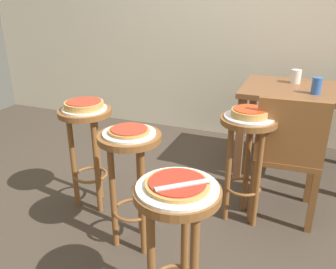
% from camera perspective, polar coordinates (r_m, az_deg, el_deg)
% --- Properties ---
extents(ground_plane, '(6.00, 6.00, 0.00)m').
position_cam_1_polar(ground_plane, '(2.42, 3.21, -13.50)').
color(ground_plane, '#42382D').
extents(stool_foreground, '(0.34, 0.34, 0.71)m').
position_cam_1_polar(stool_foreground, '(1.46, 1.46, -15.61)').
color(stool_foreground, brown).
rests_on(stool_foreground, ground_plane).
extents(serving_plate_foreground, '(0.32, 0.32, 0.01)m').
position_cam_1_polar(serving_plate_foreground, '(1.35, 1.55, -8.67)').
color(serving_plate_foreground, white).
rests_on(serving_plate_foreground, stool_foreground).
extents(pizza_foreground, '(0.25, 0.25, 0.02)m').
position_cam_1_polar(pizza_foreground, '(1.34, 1.55, -8.08)').
color(pizza_foreground, tan).
rests_on(pizza_foreground, serving_plate_foreground).
extents(stool_middle, '(0.34, 0.34, 0.71)m').
position_cam_1_polar(stool_middle, '(1.94, -6.10, -5.42)').
color(stool_middle, brown).
rests_on(stool_middle, ground_plane).
extents(serving_plate_middle, '(0.28, 0.28, 0.01)m').
position_cam_1_polar(serving_plate_middle, '(1.86, -6.36, 0.22)').
color(serving_plate_middle, white).
rests_on(serving_plate_middle, stool_middle).
extents(pizza_middle, '(0.22, 0.22, 0.02)m').
position_cam_1_polar(pizza_middle, '(1.85, -6.38, 0.68)').
color(pizza_middle, '#B78442').
rests_on(pizza_middle, serving_plate_middle).
extents(stool_leftside, '(0.34, 0.34, 0.71)m').
position_cam_1_polar(stool_leftside, '(2.38, -13.06, -0.60)').
color(stool_leftside, brown).
rests_on(stool_leftside, ground_plane).
extents(serving_plate_leftside, '(0.29, 0.29, 0.01)m').
position_cam_1_polar(serving_plate_leftside, '(2.31, -13.49, 4.12)').
color(serving_plate_leftside, white).
rests_on(serving_plate_leftside, stool_leftside).
extents(pizza_leftside, '(0.25, 0.25, 0.05)m').
position_cam_1_polar(pizza_leftside, '(2.30, -13.56, 4.80)').
color(pizza_leftside, tan).
rests_on(pizza_leftside, serving_plate_leftside).
extents(stool_rear, '(0.34, 0.34, 0.71)m').
position_cam_1_polar(stool_rear, '(2.22, 12.69, -2.20)').
color(stool_rear, brown).
rests_on(stool_rear, ground_plane).
extents(serving_plate_rear, '(0.30, 0.30, 0.01)m').
position_cam_1_polar(serving_plate_rear, '(2.15, 13.14, 2.81)').
color(serving_plate_rear, silver).
rests_on(serving_plate_rear, stool_rear).
extents(pizza_rear, '(0.22, 0.22, 0.05)m').
position_cam_1_polar(pizza_rear, '(2.14, 13.21, 3.53)').
color(pizza_rear, tan).
rests_on(pizza_rear, serving_plate_rear).
extents(dining_table, '(0.92, 0.70, 0.72)m').
position_cam_1_polar(dining_table, '(2.96, 20.93, 4.85)').
color(dining_table, brown).
rests_on(dining_table, ground_plane).
extents(cup_near_edge, '(0.07, 0.07, 0.12)m').
position_cam_1_polar(cup_near_edge, '(2.77, 23.11, 7.33)').
color(cup_near_edge, '#3360B2').
rests_on(cup_near_edge, dining_table).
extents(cup_far_edge, '(0.08, 0.08, 0.11)m').
position_cam_1_polar(cup_far_edge, '(3.06, 20.16, 8.90)').
color(cup_far_edge, silver).
rests_on(cup_far_edge, dining_table).
extents(wooden_chair, '(0.42, 0.42, 0.85)m').
position_cam_1_polar(wooden_chair, '(2.33, 18.92, -2.96)').
color(wooden_chair, brown).
rests_on(wooden_chair, ground_plane).
extents(pizza_server_knife, '(0.18, 0.16, 0.01)m').
position_cam_1_polar(pizza_server_knife, '(1.31, 2.51, -8.20)').
color(pizza_server_knife, silver).
rests_on(pizza_server_knife, pizza_foreground).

